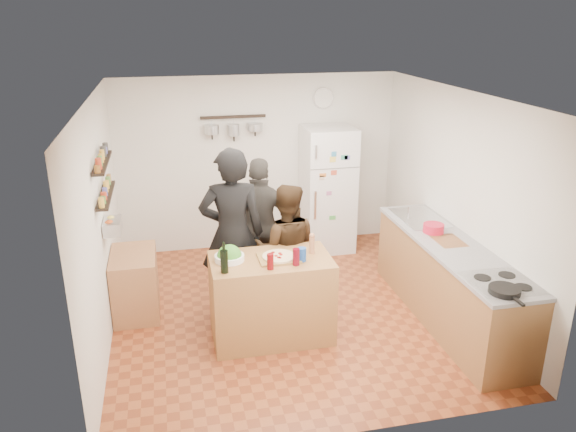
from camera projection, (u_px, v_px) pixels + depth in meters
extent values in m
plane|color=brown|center=(290.00, 311.00, 6.59)|extent=(4.20, 4.20, 0.00)
plane|color=white|center=(290.00, 95.00, 5.73)|extent=(4.20, 4.20, 0.00)
plane|color=silver|center=(258.00, 163.00, 8.08)|extent=(4.00, 0.00, 4.00)
plane|color=silver|center=(100.00, 224.00, 5.75)|extent=(0.00, 4.20, 4.20)
plane|color=silver|center=(456.00, 198.00, 6.56)|extent=(0.00, 4.20, 4.20)
cube|color=#A6733D|center=(271.00, 298.00, 5.93)|extent=(1.25, 0.72, 0.91)
cube|color=olive|center=(279.00, 258.00, 5.77)|extent=(0.42, 0.34, 0.02)
cylinder|color=beige|center=(279.00, 256.00, 5.76)|extent=(0.34, 0.34, 0.02)
cylinder|color=white|center=(229.00, 258.00, 5.72)|extent=(0.30, 0.30, 0.06)
cylinder|color=black|center=(224.00, 262.00, 5.43)|extent=(0.08, 0.08, 0.23)
cylinder|color=#60080B|center=(270.00, 262.00, 5.52)|extent=(0.07, 0.07, 0.16)
cylinder|color=#540712|center=(296.00, 257.00, 5.61)|extent=(0.07, 0.07, 0.17)
cylinder|color=#A16543|center=(312.00, 245.00, 5.88)|extent=(0.06, 0.06, 0.18)
cylinder|color=navy|center=(302.00, 254.00, 5.70)|extent=(0.09, 0.09, 0.14)
imported|color=black|center=(232.00, 234.00, 6.21)|extent=(0.75, 0.52, 1.97)
imported|color=black|center=(286.00, 249.00, 6.36)|extent=(0.86, 0.73, 1.54)
imported|color=#2E2C29|center=(261.00, 226.00, 6.84)|extent=(1.07, 0.69, 1.69)
cube|color=#9E7042|center=(449.00, 283.00, 6.27)|extent=(0.63, 2.63, 0.90)
cube|color=white|center=(502.00, 284.00, 5.24)|extent=(0.60, 0.62, 0.02)
cylinder|color=black|center=(505.00, 290.00, 5.04)|extent=(0.28, 0.28, 0.05)
cube|color=silver|center=(419.00, 218.00, 6.89)|extent=(0.50, 0.80, 0.03)
cube|color=#945D35|center=(448.00, 242.00, 6.21)|extent=(0.30, 0.40, 0.02)
cylinder|color=red|center=(434.00, 228.00, 6.43)|extent=(0.24, 0.24, 0.10)
cube|color=white|center=(328.00, 189.00, 8.08)|extent=(0.70, 0.68, 1.80)
cylinder|color=silver|center=(323.00, 98.00, 7.95)|extent=(0.30, 0.03, 0.30)
cube|color=black|center=(106.00, 195.00, 5.86)|extent=(0.12, 1.00, 0.02)
cube|color=black|center=(102.00, 163.00, 5.74)|extent=(0.12, 1.00, 0.02)
cube|color=silver|center=(113.00, 226.00, 5.99)|extent=(0.18, 0.35, 0.14)
cube|color=#A97347|center=(135.00, 283.00, 6.45)|extent=(0.50, 0.80, 0.73)
cube|color=black|center=(233.00, 117.00, 7.68)|extent=(0.90, 0.04, 0.04)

